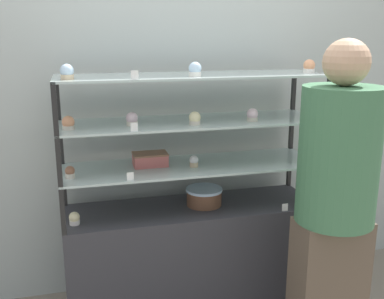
# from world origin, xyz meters

# --- Properties ---
(back_wall) EXTENTS (8.00, 0.05, 2.60)m
(back_wall) POSITION_xyz_m (0.00, 0.37, 1.30)
(back_wall) COLOR #A8B2AD
(back_wall) RESTS_ON ground_plane
(display_base) EXTENTS (1.48, 0.44, 0.66)m
(display_base) POSITION_xyz_m (0.00, 0.00, 0.33)
(display_base) COLOR #333338
(display_base) RESTS_ON ground_plane
(display_riser_lower) EXTENTS (1.48, 0.44, 0.26)m
(display_riser_lower) POSITION_xyz_m (0.00, 0.00, 0.90)
(display_riser_lower) COLOR black
(display_riser_lower) RESTS_ON display_base
(display_riser_middle) EXTENTS (1.48, 0.44, 0.26)m
(display_riser_middle) POSITION_xyz_m (0.00, 0.00, 1.16)
(display_riser_middle) COLOR black
(display_riser_middle) RESTS_ON display_riser_lower
(display_riser_upper) EXTENTS (1.48, 0.44, 0.26)m
(display_riser_upper) POSITION_xyz_m (0.00, 0.00, 1.42)
(display_riser_upper) COLOR black
(display_riser_upper) RESTS_ON display_riser_middle
(layer_cake_centerpiece) EXTENTS (0.22, 0.22, 0.10)m
(layer_cake_centerpiece) POSITION_xyz_m (0.08, 0.01, 0.71)
(layer_cake_centerpiece) COLOR brown
(layer_cake_centerpiece) RESTS_ON display_base
(sheet_cake_frosted) EXTENTS (0.20, 0.13, 0.07)m
(sheet_cake_frosted) POSITION_xyz_m (-0.24, 0.04, 0.95)
(sheet_cake_frosted) COLOR #C66660
(sheet_cake_frosted) RESTS_ON display_riser_lower
(cupcake_0) EXTENTS (0.06, 0.06, 0.07)m
(cupcake_0) POSITION_xyz_m (-0.68, -0.09, 0.69)
(cupcake_0) COLOR white
(cupcake_0) RESTS_ON display_base
(cupcake_1) EXTENTS (0.06, 0.06, 0.07)m
(cupcake_1) POSITION_xyz_m (0.67, -0.09, 0.69)
(cupcake_1) COLOR beige
(cupcake_1) RESTS_ON display_base
(price_tag_0) EXTENTS (0.04, 0.00, 0.04)m
(price_tag_0) POSITION_xyz_m (0.50, -0.20, 0.68)
(price_tag_0) COLOR white
(price_tag_0) RESTS_ON display_base
(cupcake_2) EXTENTS (0.05, 0.05, 0.07)m
(cupcake_2) POSITION_xyz_m (-0.68, -0.08, 0.95)
(cupcake_2) COLOR beige
(cupcake_2) RESTS_ON display_riser_lower
(cupcake_3) EXTENTS (0.05, 0.05, 0.07)m
(cupcake_3) POSITION_xyz_m (0.00, -0.04, 0.95)
(cupcake_3) COLOR #CCB28C
(cupcake_3) RESTS_ON display_riser_lower
(cupcake_4) EXTENTS (0.05, 0.05, 0.07)m
(cupcake_4) POSITION_xyz_m (0.69, -0.12, 0.95)
(cupcake_4) COLOR white
(cupcake_4) RESTS_ON display_riser_lower
(price_tag_1) EXTENTS (0.04, 0.00, 0.04)m
(price_tag_1) POSITION_xyz_m (-0.38, -0.20, 0.94)
(price_tag_1) COLOR white
(price_tag_1) RESTS_ON display_riser_lower
(cupcake_5) EXTENTS (0.06, 0.06, 0.07)m
(cupcake_5) POSITION_xyz_m (-0.67, -0.08, 1.21)
(cupcake_5) COLOR beige
(cupcake_5) RESTS_ON display_riser_middle
(cupcake_6) EXTENTS (0.06, 0.06, 0.07)m
(cupcake_6) POSITION_xyz_m (-0.34, -0.05, 1.21)
(cupcake_6) COLOR beige
(cupcake_6) RESTS_ON display_riser_middle
(cupcake_7) EXTENTS (0.06, 0.06, 0.07)m
(cupcake_7) POSITION_xyz_m (-0.01, -0.11, 1.21)
(cupcake_7) COLOR beige
(cupcake_7) RESTS_ON display_riser_middle
(cupcake_8) EXTENTS (0.06, 0.06, 0.07)m
(cupcake_8) POSITION_xyz_m (0.33, -0.09, 1.21)
(cupcake_8) COLOR beige
(cupcake_8) RESTS_ON display_riser_middle
(cupcake_9) EXTENTS (0.06, 0.06, 0.07)m
(cupcake_9) POSITION_xyz_m (0.69, -0.11, 1.21)
(cupcake_9) COLOR #CCB28C
(cupcake_9) RESTS_ON display_riser_middle
(price_tag_2) EXTENTS (0.04, 0.00, 0.04)m
(price_tag_2) POSITION_xyz_m (-0.35, -0.20, 1.20)
(price_tag_2) COLOR white
(price_tag_2) RESTS_ON display_riser_middle
(cupcake_10) EXTENTS (0.07, 0.07, 0.08)m
(cupcake_10) POSITION_xyz_m (-0.66, -0.12, 1.47)
(cupcake_10) COLOR #CCB28C
(cupcake_10) RESTS_ON display_riser_upper
(cupcake_11) EXTENTS (0.07, 0.07, 0.08)m
(cupcake_11) POSITION_xyz_m (-0.01, -0.12, 1.47)
(cupcake_11) COLOR white
(cupcake_11) RESTS_ON display_riser_upper
(cupcake_12) EXTENTS (0.07, 0.07, 0.08)m
(cupcake_12) POSITION_xyz_m (0.68, -0.06, 1.47)
(cupcake_12) COLOR white
(cupcake_12) RESTS_ON display_riser_upper
(price_tag_3) EXTENTS (0.04, 0.00, 0.04)m
(price_tag_3) POSITION_xyz_m (-0.34, -0.20, 1.45)
(price_tag_3) COLOR white
(price_tag_3) RESTS_ON display_riser_upper
(customer_figure) EXTENTS (0.38, 0.38, 1.63)m
(customer_figure) POSITION_xyz_m (0.56, -0.60, 0.87)
(customer_figure) COLOR brown
(customer_figure) RESTS_ON ground_plane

